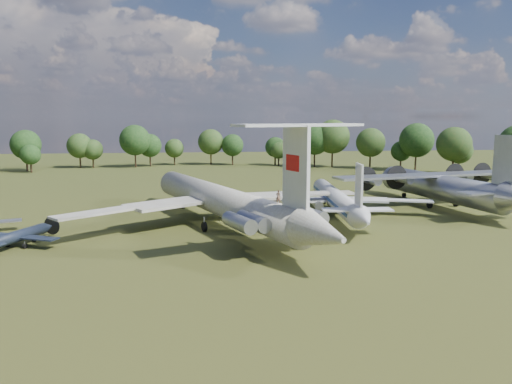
{
  "coord_description": "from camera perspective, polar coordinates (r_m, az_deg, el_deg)",
  "views": [
    {
      "loc": [
        1.58,
        -71.04,
        15.61
      ],
      "look_at": [
        9.72,
        -1.56,
        5.0
      ],
      "focal_mm": 35.0,
      "sensor_mm": 36.0,
      "label": 1
    }
  ],
  "objects": [
    {
      "name": "person_on_il62",
      "position": [
        56.67,
        2.56,
        -0.53
      ],
      "size": [
        0.63,
        0.48,
        1.55
      ],
      "primitive_type": "imported",
      "rotation": [
        0.0,
        0.0,
        3.36
      ],
      "color": "#885E45",
      "rests_on": "il62_airliner"
    },
    {
      "name": "an12_transport",
      "position": [
        92.84,
        20.21,
        0.17
      ],
      "size": [
        45.69,
        49.25,
        5.63
      ],
      "primitive_type": null,
      "rotation": [
        0.0,
        0.0,
        0.19
      ],
      "color": "#9D9FA5",
      "rests_on": "ground"
    },
    {
      "name": "il62_airliner",
      "position": [
        71.61,
        -4.11,
        -1.61
      ],
      "size": [
        64.13,
        71.92,
        5.82
      ],
      "primitive_type": null,
      "rotation": [
        0.0,
        0.0,
        0.37
      ],
      "color": "beige",
      "rests_on": "ground"
    },
    {
      "name": "tu104_jet",
      "position": [
        80.11,
        9.19,
        -1.25
      ],
      "size": [
        33.49,
        42.83,
        4.06
      ],
      "primitive_type": null,
      "rotation": [
        0.0,
        0.0,
        -0.08
      ],
      "color": "silver",
      "rests_on": "ground"
    },
    {
      "name": "ground",
      "position": [
        72.75,
        -7.79,
        -3.85
      ],
      "size": [
        300.0,
        300.0,
        0.0
      ],
      "primitive_type": "plane",
      "color": "#233612",
      "rests_on": "ground"
    },
    {
      "name": "small_prop_west",
      "position": [
        66.8,
        -25.62,
        -4.85
      ],
      "size": [
        14.97,
        16.89,
        2.05
      ],
      "primitive_type": null,
      "rotation": [
        0.0,
        0.0,
        -0.41
      ],
      "color": "#161E32",
      "rests_on": "ground"
    }
  ]
}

